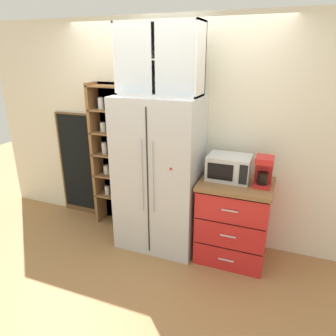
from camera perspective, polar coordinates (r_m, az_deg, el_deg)
ground_plane at (r=3.88m, az=-1.57°, el=-13.39°), size 10.76×10.76×0.00m
wall_back_cream at (r=3.71m, az=0.64°, el=6.61°), size 5.05×0.10×2.55m
refrigerator at (r=3.50m, az=-1.53°, el=-1.14°), size 0.91×0.67×1.75m
pantry_shelf_column at (r=4.02m, az=-9.88°, el=2.48°), size 0.53×0.27×1.83m
counter_cabinet at (r=3.49m, az=11.94°, el=-9.31°), size 0.75×0.63×0.90m
microwave at (r=3.31m, az=11.15°, el=0.10°), size 0.44×0.33×0.26m
coffee_maker at (r=3.23m, az=17.15°, el=-0.50°), size 0.17×0.20×0.31m
mug_navy at (r=3.33m, az=12.74°, el=-1.51°), size 0.12×0.08×0.08m
mug_charcoal at (r=3.34m, az=12.78°, el=-1.38°), size 0.12×0.08×0.09m
bottle_clear at (r=3.24m, az=12.60°, el=-0.80°), size 0.06×0.06×0.25m
upper_cabinet at (r=3.30m, az=-1.40°, el=19.30°), size 0.87×0.32×0.70m
chalkboard_menu at (r=4.43m, az=-16.01°, el=0.60°), size 0.60×0.04×1.43m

